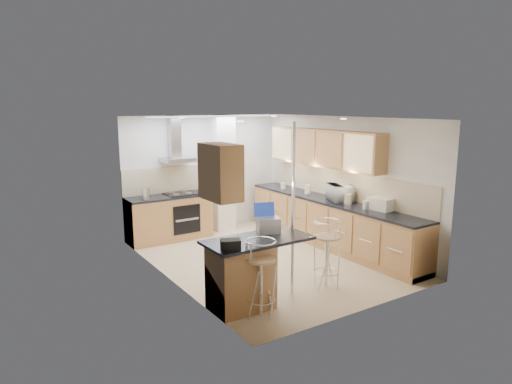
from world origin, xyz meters
TOP-DOWN VIEW (x-y plane):
  - ground at (0.00, 0.00)m, footprint 4.80×4.80m
  - room_shell at (0.32, 0.38)m, footprint 3.64×4.84m
  - right_counter at (1.50, 0.00)m, footprint 0.63×4.40m
  - back_counter at (-0.95, 2.10)m, footprint 1.70×0.63m
  - peninsula at (-1.12, -1.45)m, footprint 1.47×0.72m
  - microwave at (1.58, -0.18)m, footprint 0.57×0.67m
  - laptop at (-0.83, -1.27)m, footprint 0.37×0.32m
  - bag at (-1.68, -1.67)m, footprint 0.29×0.25m
  - bar_stool_near at (-1.30, -1.78)m, footprint 0.54×0.54m
  - bar_stool_end at (0.07, -1.51)m, footprint 0.46×0.46m
  - jar_a at (1.51, 0.70)m, footprint 0.13×0.13m
  - jar_b at (1.41, 1.41)m, footprint 0.14×0.14m
  - jar_c at (1.50, -0.47)m, footprint 0.16×0.16m
  - jar_d at (1.47, -0.94)m, footprint 0.13×0.13m
  - bread_bin at (1.67, -1.12)m, footprint 0.36×0.44m
  - kettle at (-1.47, 1.97)m, footprint 0.16×0.16m

SIDE VIEW (x-z plane):
  - ground at x=0.00m, z-range 0.00..0.00m
  - back_counter at x=-0.95m, z-range 0.00..0.92m
  - right_counter at x=1.50m, z-range 0.00..0.92m
  - peninsula at x=-1.12m, z-range 0.01..0.95m
  - bar_stool_near at x=-1.30m, z-range 0.00..1.04m
  - bar_stool_end at x=0.07m, z-range 0.00..1.04m
  - jar_b at x=1.41m, z-range 0.92..1.06m
  - jar_d at x=1.47m, z-range 0.92..1.07m
  - bag at x=-1.68m, z-range 0.94..1.07m
  - jar_c at x=1.50m, z-range 0.92..1.10m
  - jar_a at x=1.51m, z-range 0.92..1.11m
  - bread_bin at x=1.67m, z-range 0.92..1.13m
  - kettle at x=-1.47m, z-range 0.92..1.15m
  - laptop at x=-0.83m, z-range 0.94..1.15m
  - microwave at x=1.58m, z-range 0.92..1.23m
  - room_shell at x=0.32m, z-range 0.29..2.80m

